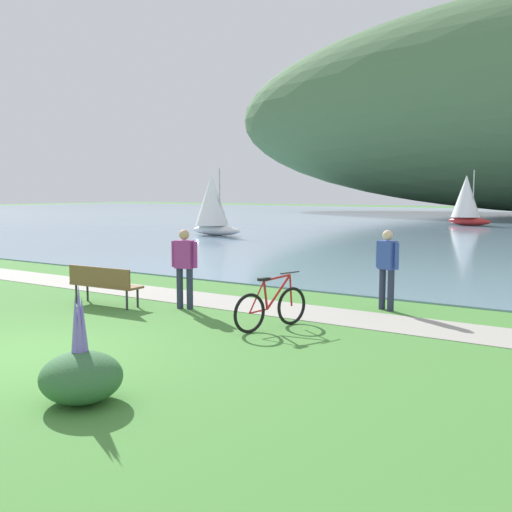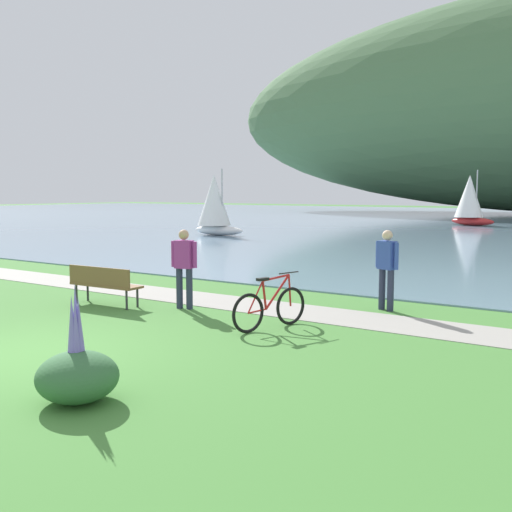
% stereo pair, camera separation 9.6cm
% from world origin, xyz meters
% --- Properties ---
extents(ground_plane, '(200.00, 200.00, 0.00)m').
position_xyz_m(ground_plane, '(0.00, 0.00, 0.00)').
color(ground_plane, '#478438').
extents(shoreline_path, '(60.00, 1.50, 0.01)m').
position_xyz_m(shoreline_path, '(0.00, 5.43, 0.01)').
color(shoreline_path, '#A39E93').
rests_on(shoreline_path, ground).
extents(park_bench_near_camera, '(1.82, 0.57, 0.88)m').
position_xyz_m(park_bench_near_camera, '(-1.94, 3.60, 0.52)').
color(park_bench_near_camera, brown).
rests_on(park_bench_near_camera, ground).
extents(bicycle_leaning_near_bench, '(0.52, 1.72, 1.01)m').
position_xyz_m(bicycle_leaning_near_bench, '(2.34, 3.76, 0.40)').
color(bicycle_leaning_near_bench, black).
rests_on(bicycle_leaning_near_bench, ground).
extents(person_at_shoreline, '(0.58, 0.34, 1.71)m').
position_xyz_m(person_at_shoreline, '(3.44, 6.61, 0.98)').
color(person_at_shoreline, '#282D47').
rests_on(person_at_shoreline, ground).
extents(person_on_the_grass, '(0.60, 0.30, 1.71)m').
position_xyz_m(person_on_the_grass, '(-0.22, 4.34, 0.98)').
color(person_on_the_grass, '#282D47').
rests_on(person_on_the_grass, ground).
extents(echium_bush_beside_closest, '(0.98, 0.98, 1.43)m').
position_xyz_m(echium_bush_beside_closest, '(2.51, -0.77, 0.35)').
color(echium_bush_beside_closest, '#386B3D').
rests_on(echium_bush_beside_closest, ground).
extents(sailboat_mid_bay, '(3.25, 1.99, 3.77)m').
position_xyz_m(sailboat_mid_bay, '(-12.96, 21.73, 1.82)').
color(sailboat_mid_bay, white).
rests_on(sailboat_mid_bay, bay_water).
extents(sailboat_toward_hillside, '(3.58, 2.59, 4.05)m').
position_xyz_m(sailboat_toward_hillside, '(-3.55, 40.18, 1.95)').
color(sailboat_toward_hillside, '#B22323').
rests_on(sailboat_toward_hillside, bay_water).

